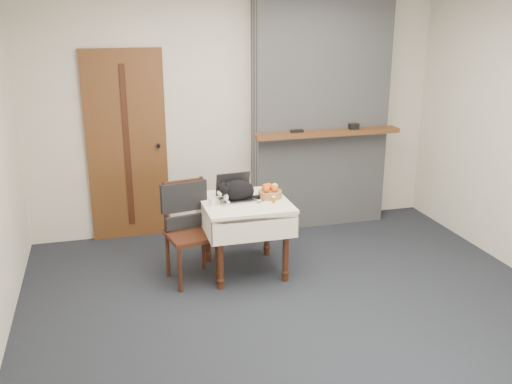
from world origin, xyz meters
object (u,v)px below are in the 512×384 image
cream_jar (212,202)px  chair (187,217)px  door (127,146)px  pill_bottle (274,200)px  side_table (245,212)px  fruit_basket (270,192)px  cat (238,191)px  laptop (236,193)px

cream_jar → chair: bearing=157.8°
door → pill_bottle: bearing=-47.7°
chair → cream_jar: bearing=-32.6°
cream_jar → side_table: bearing=10.2°
fruit_basket → door: bearing=136.7°
fruit_basket → cream_jar: bearing=-170.6°
cat → chair: bearing=156.0°
side_table → cat: 0.22m
fruit_basket → chair: chair is taller
fruit_basket → pill_bottle: bearing=-95.6°
laptop → chair: laptop is taller
cream_jar → pill_bottle: 0.55m
cat → chair: cat is taller
door → chair: door is taller
cat → laptop: bearing=85.7°
chair → pill_bottle: bearing=-22.8°
door → laptop: bearing=-51.5°
chair → side_table: bearing=-13.9°
door → cream_jar: 1.43m
fruit_basket → chair: (-0.78, -0.00, -0.16)m
fruit_basket → cat: bearing=-176.3°
side_table → pill_bottle: bearing=-30.0°
cream_jar → fruit_basket: (0.56, 0.09, 0.02)m
cat → chair: (-0.47, 0.01, -0.21)m
side_table → cream_jar: (-0.31, -0.06, 0.15)m
side_table → chair: chair is taller
door → side_table: (0.97, -1.18, -0.41)m
chair → door: bearing=100.3°
cat → door: bearing=105.7°
laptop → cat: (0.01, -0.04, 0.04)m
laptop → fruit_basket: (0.32, -0.02, -0.01)m
cream_jar → chair: 0.28m
door → fruit_basket: size_ratio=9.07×
laptop → pill_bottle: bearing=-36.7°
cat → cream_jar: bearing=173.9°
pill_bottle → laptop: bearing=147.6°
door → fruit_basket: bearing=-43.3°
cat → chair: 0.51m
fruit_basket → chair: size_ratio=0.24×
side_table → chair: (-0.53, 0.03, -0.00)m
cream_jar → pill_bottle: size_ratio=1.02×
cat → chair: size_ratio=0.51×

